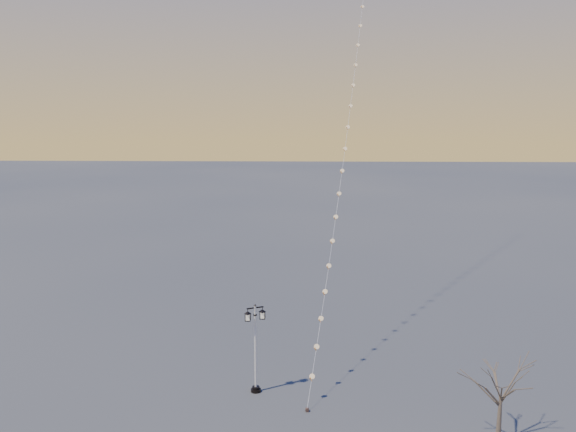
{
  "coord_description": "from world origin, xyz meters",
  "views": [
    {
      "loc": [
        -0.09,
        -25.92,
        14.74
      ],
      "look_at": [
        -1.08,
        6.87,
        8.93
      ],
      "focal_mm": 37.07,
      "sensor_mm": 36.0,
      "label": 1
    }
  ],
  "objects": [
    {
      "name": "ground",
      "position": [
        0.0,
        0.0,
        0.0
      ],
      "size": [
        300.0,
        300.0,
        0.0
      ],
      "primitive_type": "plane",
      "color": "#3F413F",
      "rests_on": "ground"
    },
    {
      "name": "kite_train",
      "position": [
        3.27,
        17.8,
        18.97
      ],
      "size": [
        7.07,
        33.24,
        38.16
      ],
      "rotation": [
        0.0,
        0.0,
        -0.24
      ],
      "color": "#3A281F",
      "rests_on": "ground"
    },
    {
      "name": "bare_tree",
      "position": [
        8.67,
        -0.94,
        2.72
      ],
      "size": [
        2.36,
        2.36,
        3.91
      ],
      "rotation": [
        0.0,
        0.0,
        0.03
      ],
      "color": "brown",
      "rests_on": "ground"
    },
    {
      "name": "street_lamp",
      "position": [
        -2.7,
        3.53,
        2.68
      ],
      "size": [
        1.16,
        0.76,
        4.85
      ],
      "rotation": [
        0.0,
        0.0,
        0.43
      ],
      "color": "black",
      "rests_on": "ground"
    }
  ]
}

